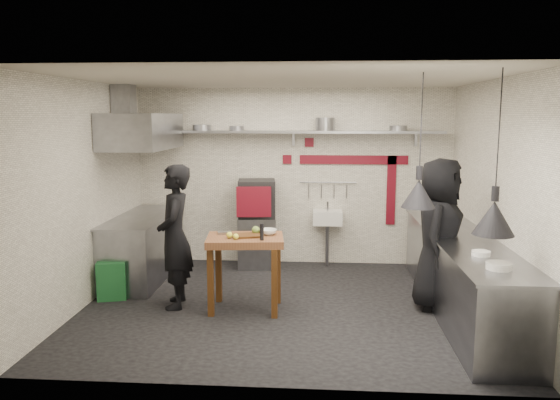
# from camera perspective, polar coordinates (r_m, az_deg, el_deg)

# --- Properties ---
(floor) EXTENTS (5.00, 5.00, 0.00)m
(floor) POSITION_cam_1_polar(r_m,az_deg,el_deg) (7.00, 0.52, -10.98)
(floor) COLOR black
(floor) RESTS_ON ground
(ceiling) EXTENTS (5.00, 5.00, 0.00)m
(ceiling) POSITION_cam_1_polar(r_m,az_deg,el_deg) (6.60, 0.56, 12.55)
(ceiling) COLOR beige
(ceiling) RESTS_ON floor
(wall_back) EXTENTS (5.00, 0.04, 2.80)m
(wall_back) POSITION_cam_1_polar(r_m,az_deg,el_deg) (8.74, 1.41, 2.44)
(wall_back) COLOR white
(wall_back) RESTS_ON floor
(wall_front) EXTENTS (5.00, 0.04, 2.80)m
(wall_front) POSITION_cam_1_polar(r_m,az_deg,el_deg) (4.60, -1.13, -3.38)
(wall_front) COLOR white
(wall_front) RESTS_ON floor
(wall_left) EXTENTS (0.04, 4.20, 2.80)m
(wall_left) POSITION_cam_1_polar(r_m,az_deg,el_deg) (7.26, -19.57, 0.62)
(wall_left) COLOR white
(wall_left) RESTS_ON floor
(wall_right) EXTENTS (0.04, 4.20, 2.80)m
(wall_right) POSITION_cam_1_polar(r_m,az_deg,el_deg) (6.96, 21.53, 0.18)
(wall_right) COLOR white
(wall_right) RESTS_ON floor
(red_band_horiz) EXTENTS (1.70, 0.02, 0.14)m
(red_band_horiz) POSITION_cam_1_polar(r_m,az_deg,el_deg) (8.70, 7.70, 4.18)
(red_band_horiz) COLOR maroon
(red_band_horiz) RESTS_ON wall_back
(red_band_vert) EXTENTS (0.14, 0.02, 1.10)m
(red_band_vert) POSITION_cam_1_polar(r_m,az_deg,el_deg) (8.81, 11.53, 1.00)
(red_band_vert) COLOR maroon
(red_band_vert) RESTS_ON wall_back
(red_tile_a) EXTENTS (0.14, 0.02, 0.14)m
(red_tile_a) POSITION_cam_1_polar(r_m,az_deg,el_deg) (8.67, 3.08, 6.02)
(red_tile_a) COLOR maroon
(red_tile_a) RESTS_ON wall_back
(red_tile_b) EXTENTS (0.14, 0.02, 0.14)m
(red_tile_b) POSITION_cam_1_polar(r_m,az_deg,el_deg) (8.70, 0.76, 4.26)
(red_tile_b) COLOR maroon
(red_tile_b) RESTS_ON wall_back
(back_shelf) EXTENTS (4.60, 0.34, 0.04)m
(back_shelf) POSITION_cam_1_polar(r_m,az_deg,el_deg) (8.51, 1.37, 7.13)
(back_shelf) COLOR slate
(back_shelf) RESTS_ON wall_back
(shelf_bracket_left) EXTENTS (0.04, 0.06, 0.24)m
(shelf_bracket_left) POSITION_cam_1_polar(r_m,az_deg,el_deg) (8.96, -10.89, 6.42)
(shelf_bracket_left) COLOR slate
(shelf_bracket_left) RESTS_ON wall_back
(shelf_bracket_mid) EXTENTS (0.04, 0.06, 0.24)m
(shelf_bracket_mid) POSITION_cam_1_polar(r_m,az_deg,el_deg) (8.66, 1.42, 6.49)
(shelf_bracket_mid) COLOR slate
(shelf_bracket_mid) RESTS_ON wall_back
(shelf_bracket_right) EXTENTS (0.04, 0.06, 0.24)m
(shelf_bracket_right) POSITION_cam_1_polar(r_m,az_deg,el_deg) (8.78, 13.98, 6.27)
(shelf_bracket_right) COLOR slate
(shelf_bracket_right) RESTS_ON wall_back
(pan_far_left) EXTENTS (0.36, 0.36, 0.09)m
(pan_far_left) POSITION_cam_1_polar(r_m,az_deg,el_deg) (8.69, -8.15, 7.51)
(pan_far_left) COLOR slate
(pan_far_left) RESTS_ON back_shelf
(pan_mid_left) EXTENTS (0.26, 0.26, 0.07)m
(pan_mid_left) POSITION_cam_1_polar(r_m,az_deg,el_deg) (8.59, -4.54, 7.49)
(pan_mid_left) COLOR slate
(pan_mid_left) RESTS_ON back_shelf
(stock_pot) EXTENTS (0.38, 0.38, 0.20)m
(stock_pot) POSITION_cam_1_polar(r_m,az_deg,el_deg) (8.49, 4.73, 7.91)
(stock_pot) COLOR slate
(stock_pot) RESTS_ON back_shelf
(pan_right) EXTENTS (0.28, 0.28, 0.08)m
(pan_right) POSITION_cam_1_polar(r_m,az_deg,el_deg) (8.58, 12.22, 7.35)
(pan_right) COLOR slate
(pan_right) RESTS_ON back_shelf
(oven_stand) EXTENTS (0.64, 0.59, 0.80)m
(oven_stand) POSITION_cam_1_polar(r_m,az_deg,el_deg) (8.64, -2.44, -4.37)
(oven_stand) COLOR slate
(oven_stand) RESTS_ON floor
(combi_oven) EXTENTS (0.62, 0.59, 0.58)m
(combi_oven) POSITION_cam_1_polar(r_m,az_deg,el_deg) (8.52, -2.44, 0.16)
(combi_oven) COLOR black
(combi_oven) RESTS_ON oven_stand
(oven_door) EXTENTS (0.52, 0.09, 0.46)m
(oven_door) POSITION_cam_1_polar(r_m,az_deg,el_deg) (8.19, -2.76, -0.19)
(oven_door) COLOR maroon
(oven_door) RESTS_ON combi_oven
(oven_glass) EXTENTS (0.32, 0.05, 0.34)m
(oven_glass) POSITION_cam_1_polar(r_m,az_deg,el_deg) (8.22, -2.82, -0.16)
(oven_glass) COLOR black
(oven_glass) RESTS_ON oven_door
(hand_sink) EXTENTS (0.46, 0.34, 0.22)m
(hand_sink) POSITION_cam_1_polar(r_m,az_deg,el_deg) (8.64, 4.99, -1.82)
(hand_sink) COLOR silver
(hand_sink) RESTS_ON wall_back
(sink_tap) EXTENTS (0.03, 0.03, 0.14)m
(sink_tap) POSITION_cam_1_polar(r_m,az_deg,el_deg) (8.61, 5.00, -0.64)
(sink_tap) COLOR slate
(sink_tap) RESTS_ON hand_sink
(sink_drain) EXTENTS (0.06, 0.06, 0.66)m
(sink_drain) POSITION_cam_1_polar(r_m,az_deg,el_deg) (8.69, 4.95, -4.72)
(sink_drain) COLOR slate
(sink_drain) RESTS_ON floor
(utensil_rail) EXTENTS (0.90, 0.02, 0.02)m
(utensil_rail) POSITION_cam_1_polar(r_m,az_deg,el_deg) (8.70, 5.02, 1.85)
(utensil_rail) COLOR slate
(utensil_rail) RESTS_ON wall_back
(counter_right) EXTENTS (0.70, 3.80, 0.90)m
(counter_right) POSITION_cam_1_polar(r_m,az_deg,el_deg) (7.06, 18.36, -7.42)
(counter_right) COLOR slate
(counter_right) RESTS_ON floor
(counter_right_top) EXTENTS (0.76, 3.90, 0.03)m
(counter_right_top) POSITION_cam_1_polar(r_m,az_deg,el_deg) (6.95, 18.55, -3.74)
(counter_right_top) COLOR slate
(counter_right_top) RESTS_ON counter_right
(plate_stack) EXTENTS (0.28, 0.28, 0.07)m
(plate_stack) POSITION_cam_1_polar(r_m,az_deg,el_deg) (5.59, 21.90, -6.42)
(plate_stack) COLOR silver
(plate_stack) RESTS_ON counter_right_top
(small_bowl_right) EXTENTS (0.20, 0.20, 0.05)m
(small_bowl_right) POSITION_cam_1_polar(r_m,az_deg,el_deg) (6.06, 20.26, -5.25)
(small_bowl_right) COLOR silver
(small_bowl_right) RESTS_ON counter_right_top
(counter_left) EXTENTS (0.70, 1.90, 0.90)m
(counter_left) POSITION_cam_1_polar(r_m,az_deg,el_deg) (8.27, -14.08, -4.88)
(counter_left) COLOR slate
(counter_left) RESTS_ON floor
(counter_left_top) EXTENTS (0.76, 2.00, 0.03)m
(counter_left_top) POSITION_cam_1_polar(r_m,az_deg,el_deg) (8.17, -14.21, -1.71)
(counter_left_top) COLOR slate
(counter_left_top) RESTS_ON counter_left
(extractor_hood) EXTENTS (0.78, 1.60, 0.50)m
(extractor_hood) POSITION_cam_1_polar(r_m,az_deg,el_deg) (8.03, -14.20, 6.98)
(extractor_hood) COLOR slate
(extractor_hood) RESTS_ON ceiling
(hood_duct) EXTENTS (0.28, 0.28, 0.50)m
(hood_duct) POSITION_cam_1_polar(r_m,az_deg,el_deg) (8.11, -16.01, 9.75)
(hood_duct) COLOR slate
(hood_duct) RESTS_ON ceiling
(green_bin) EXTENTS (0.44, 0.44, 0.50)m
(green_bin) POSITION_cam_1_polar(r_m,az_deg,el_deg) (7.56, -17.11, -7.89)
(green_bin) COLOR #1C5F2D
(green_bin) RESTS_ON floor
(prep_table) EXTENTS (0.98, 0.73, 0.92)m
(prep_table) POSITION_cam_1_polar(r_m,az_deg,el_deg) (6.75, -3.64, -7.64)
(prep_table) COLOR brown
(prep_table) RESTS_ON floor
(cutting_board) EXTENTS (0.41, 0.34, 0.02)m
(cutting_board) POSITION_cam_1_polar(r_m,az_deg,el_deg) (6.63, -3.44, -3.72)
(cutting_board) COLOR #492910
(cutting_board) RESTS_ON prep_table
(pepper_mill) EXTENTS (0.05, 0.05, 0.20)m
(pepper_mill) POSITION_cam_1_polar(r_m,az_deg,el_deg) (6.41, -1.91, -3.35)
(pepper_mill) COLOR black
(pepper_mill) RESTS_ON prep_table
(lemon_a) EXTENTS (0.08, 0.08, 0.08)m
(lemon_a) POSITION_cam_1_polar(r_m,az_deg,el_deg) (6.55, -5.31, -3.66)
(lemon_a) COLOR yellow
(lemon_a) RESTS_ON prep_table
(lemon_b) EXTENTS (0.08, 0.08, 0.07)m
(lemon_b) POSITION_cam_1_polar(r_m,az_deg,el_deg) (6.47, -4.64, -3.82)
(lemon_b) COLOR yellow
(lemon_b) RESTS_ON prep_table
(veg_ball) EXTENTS (0.11, 0.11, 0.10)m
(veg_ball) POSITION_cam_1_polar(r_m,az_deg,el_deg) (6.75, -2.55, -3.17)
(veg_ball) COLOR olive
(veg_ball) RESTS_ON prep_table
(steel_tray) EXTENTS (0.19, 0.15, 0.03)m
(steel_tray) POSITION_cam_1_polar(r_m,az_deg,el_deg) (6.80, -5.82, -3.42)
(steel_tray) COLOR slate
(steel_tray) RESTS_ON prep_table
(bowl) EXTENTS (0.24, 0.24, 0.07)m
(bowl) POSITION_cam_1_polar(r_m,az_deg,el_deg) (6.73, -1.26, -3.34)
(bowl) COLOR silver
(bowl) RESTS_ON prep_table
(heat_lamp_near) EXTENTS (0.36, 0.36, 1.37)m
(heat_lamp_near) POSITION_cam_1_polar(r_m,az_deg,el_deg) (5.74, 14.48, 5.98)
(heat_lamp_near) COLOR black
(heat_lamp_near) RESTS_ON ceiling
(heat_lamp_far) EXTENTS (0.47, 0.47, 1.54)m
(heat_lamp_far) POSITION_cam_1_polar(r_m,az_deg,el_deg) (5.42, 21.80, 4.58)
(heat_lamp_far) COLOR black
(heat_lamp_far) RESTS_ON ceiling
(chef_left) EXTENTS (0.53, 0.71, 1.78)m
(chef_left) POSITION_cam_1_polar(r_m,az_deg,el_deg) (6.88, -10.93, -3.76)
(chef_left) COLOR black
(chef_left) RESTS_ON floor
(chef_right) EXTENTS (0.87, 1.06, 1.87)m
(chef_right) POSITION_cam_1_polar(r_m,az_deg,el_deg) (6.96, 16.26, -3.46)
(chef_right) COLOR black
(chef_right) RESTS_ON floor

